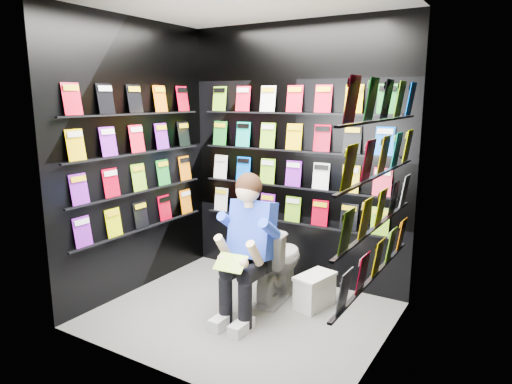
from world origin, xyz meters
The scene contains 14 objects.
floor centered at (0.00, 0.00, 0.00)m, with size 2.40×2.40×0.00m, color slate.
ceiling centered at (0.00, 0.00, 2.60)m, with size 2.40×2.40×0.00m, color white.
wall_back centered at (0.00, 1.00, 1.30)m, with size 2.40×0.04×2.60m, color black.
wall_front centered at (0.00, -1.00, 1.30)m, with size 2.40×0.04×2.60m, color black.
wall_left centered at (-1.20, 0.00, 1.30)m, with size 0.04×2.00×2.60m, color black.
wall_right centered at (1.20, 0.00, 1.30)m, with size 0.04×2.00×2.60m, color black.
comics_back centered at (0.00, 0.97, 1.31)m, with size 2.10×0.06×1.37m, color orange, non-canonical shape.
comics_left centered at (-1.17, 0.00, 1.31)m, with size 0.06×1.70×1.37m, color orange, non-canonical shape.
comics_right centered at (1.17, 0.00, 1.31)m, with size 0.06×1.70×1.37m, color orange, non-canonical shape.
toilet centered at (0.07, 0.46, 0.37)m, with size 0.42×0.75×0.73m, color white.
longbox centered at (0.48, 0.48, 0.14)m, with size 0.21×0.38×0.28m, color white.
longbox_lid centered at (0.48, 0.48, 0.30)m, with size 0.23×0.40×0.03m, color white.
reader centered at (0.07, 0.08, 0.76)m, with size 0.50×0.73×1.35m, color #1B35C4, non-canonical shape.
held_comic centered at (0.07, -0.27, 0.58)m, with size 0.25×0.01×0.18m, color green.
Camera 1 is at (2.03, -3.10, 1.87)m, focal length 32.00 mm.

